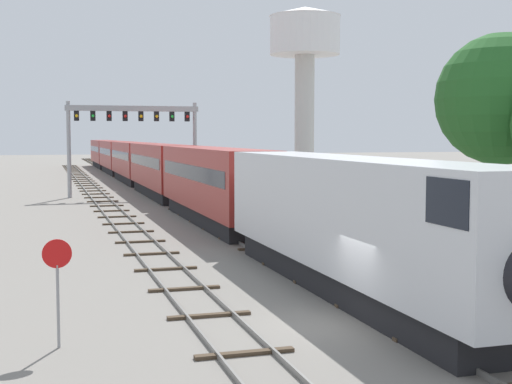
{
  "coord_description": "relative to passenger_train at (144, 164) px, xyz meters",
  "views": [
    {
      "loc": [
        -8.31,
        -19.03,
        5.55
      ],
      "look_at": [
        1.0,
        12.0,
        3.0
      ],
      "focal_mm": 50.06,
      "sensor_mm": 36.0,
      "label": 1
    }
  ],
  "objects": [
    {
      "name": "water_tower",
      "position": [
        23.2,
        13.45,
        14.83
      ],
      "size": [
        9.39,
        9.39,
        22.46
      ],
      "color": "beige",
      "rests_on": "ground"
    },
    {
      "name": "signal_gantry",
      "position": [
        -2.25,
        -9.79,
        3.8
      ],
      "size": [
        12.1,
        0.49,
        8.65
      ],
      "color": "#999BA0",
      "rests_on": "ground"
    },
    {
      "name": "track_near",
      "position": [
        -5.5,
        -16.8,
        -2.54
      ],
      "size": [
        2.6,
        160.0,
        0.16
      ],
      "color": "slate",
      "rests_on": "ground"
    },
    {
      "name": "track_main",
      "position": [
        0.0,
        3.2,
        -2.54
      ],
      "size": [
        2.6,
        200.0,
        0.16
      ],
      "color": "slate",
      "rests_on": "ground"
    },
    {
      "name": "ground_plane",
      "position": [
        -2.0,
        -56.8,
        -2.61
      ],
      "size": [
        400.0,
        400.0,
        0.0
      ],
      "primitive_type": "plane",
      "color": "gray"
    },
    {
      "name": "passenger_train",
      "position": [
        0.0,
        0.0,
        0.0
      ],
      "size": [
        3.04,
        126.14,
        4.8
      ],
      "color": "silver",
      "rests_on": "ground"
    },
    {
      "name": "stop_sign",
      "position": [
        -10.0,
        -56.78,
        -0.74
      ],
      "size": [
        0.76,
        0.08,
        2.88
      ],
      "color": "gray",
      "rests_on": "ground"
    },
    {
      "name": "trackside_tree_left",
      "position": [
        14.81,
        -40.79,
        5.01
      ],
      "size": [
        7.51,
        7.51,
        11.39
      ],
      "color": "brown",
      "rests_on": "ground"
    }
  ]
}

